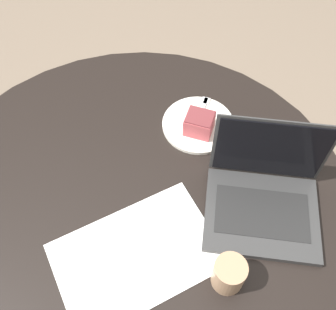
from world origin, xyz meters
TOP-DOWN VIEW (x-y plane):
  - ground_plane at (0.00, 0.00)m, footprint 12.00×12.00m
  - dining_table at (0.00, 0.00)m, footprint 1.26×1.26m
  - paper_document at (0.02, -0.14)m, footprint 0.49×0.43m
  - plate at (0.19, 0.29)m, footprint 0.23×0.23m
  - cake_slice at (0.19, 0.26)m, footprint 0.10×0.09m
  - fork at (0.20, 0.33)m, footprint 0.07×0.17m
  - coffee_glass at (0.24, -0.20)m, footprint 0.08×0.08m
  - laptop at (0.35, 0.01)m, footprint 0.33×0.29m

SIDE VIEW (x-z plane):
  - ground_plane at x=0.00m, z-range 0.00..0.00m
  - dining_table at x=0.00m, z-range 0.26..0.98m
  - paper_document at x=0.02m, z-range 0.72..0.72m
  - plate at x=0.19m, z-range 0.72..0.73m
  - fork at x=0.20m, z-range 0.73..0.74m
  - laptop at x=0.35m, z-range 0.64..0.89m
  - cake_slice at x=0.19m, z-range 0.73..0.80m
  - coffee_glass at x=0.24m, z-range 0.72..0.81m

